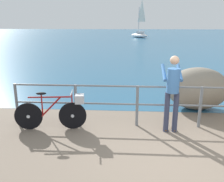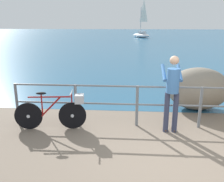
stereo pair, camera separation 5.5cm
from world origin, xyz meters
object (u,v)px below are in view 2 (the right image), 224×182
person_at_railing (172,91)px  sailboat (141,33)px  bicycle (57,110)px  breakwater_boulder_main (198,89)px

person_at_railing → sailboat: (0.78, 37.17, -0.28)m
bicycle → sailboat: (3.46, 37.23, 0.24)m
person_at_railing → sailboat: 37.18m
sailboat → bicycle: bearing=142.0°
breakwater_boulder_main → sailboat: bearing=90.4°
person_at_railing → breakwater_boulder_main: size_ratio=1.00×
person_at_railing → sailboat: sailboat is taller
person_at_railing → sailboat: bearing=-2.0°
breakwater_boulder_main → sailboat: sailboat is taller
breakwater_boulder_main → bicycle: bearing=-155.5°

